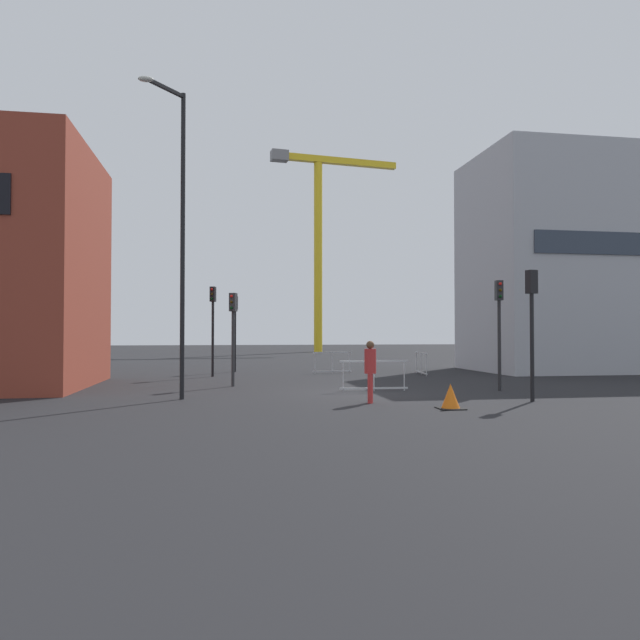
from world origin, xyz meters
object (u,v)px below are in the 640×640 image
(pedestrian_walking, at_px, (370,367))
(traffic_cone_by_barrier, at_px, (451,397))
(construction_crane, at_px, (320,223))
(traffic_light_verge, at_px, (499,316))
(traffic_light_corner, at_px, (235,321))
(traffic_light_island, at_px, (213,316))
(traffic_light_median, at_px, (532,313))
(traffic_light_near, at_px, (233,323))
(streetlamp_tall, at_px, (179,223))

(pedestrian_walking, bearing_deg, traffic_cone_by_barrier, -42.49)
(construction_crane, height_order, traffic_light_verge, construction_crane)
(traffic_light_corner, height_order, traffic_cone_by_barrier, traffic_light_corner)
(traffic_light_island, bearing_deg, pedestrian_walking, -67.13)
(pedestrian_walking, bearing_deg, traffic_light_median, -5.35)
(traffic_light_corner, bearing_deg, traffic_light_median, -60.23)
(traffic_light_near, xyz_separation_m, traffic_cone_by_barrier, (5.65, -7.63, -2.10))
(pedestrian_walking, bearing_deg, traffic_light_corner, 104.15)
(traffic_light_verge, xyz_separation_m, traffic_light_corner, (-8.98, 11.61, 0.04))
(traffic_light_island, bearing_deg, streetlamp_tall, -95.36)
(traffic_light_median, height_order, traffic_light_near, traffic_light_median)
(pedestrian_walking, bearing_deg, traffic_light_island, 112.87)
(traffic_light_median, distance_m, pedestrian_walking, 5.11)
(traffic_light_median, distance_m, traffic_light_island, 15.02)
(construction_crane, relative_size, traffic_cone_by_barrier, 31.69)
(streetlamp_tall, distance_m, traffic_light_near, 5.48)
(streetlamp_tall, xyz_separation_m, traffic_light_corner, (1.97, 12.57, -2.76))
(construction_crane, xyz_separation_m, traffic_light_corner, (-9.73, -31.41, -11.32))
(streetlamp_tall, bearing_deg, traffic_light_verge, 5.05)
(traffic_light_near, distance_m, traffic_light_corner, 8.34)
(streetlamp_tall, relative_size, traffic_cone_by_barrier, 14.00)
(traffic_light_median, relative_size, traffic_light_island, 0.93)
(traffic_light_island, distance_m, traffic_cone_by_barrier, 14.56)
(traffic_light_corner, bearing_deg, pedestrian_walking, -75.85)
(streetlamp_tall, distance_m, traffic_light_verge, 11.35)
(streetlamp_tall, xyz_separation_m, traffic_light_island, (0.88, 9.41, -2.62))
(traffic_light_verge, height_order, traffic_light_near, traffic_light_verge)
(traffic_light_median, xyz_separation_m, traffic_light_island, (-9.54, 11.60, 0.17))
(construction_crane, height_order, pedestrian_walking, construction_crane)
(traffic_cone_by_barrier, bearing_deg, pedestrian_walking, 137.51)
(traffic_light_corner, distance_m, pedestrian_walking, 14.85)
(construction_crane, distance_m, traffic_light_corner, 34.78)
(traffic_light_verge, bearing_deg, traffic_light_near, 160.46)
(traffic_cone_by_barrier, bearing_deg, traffic_light_island, 116.92)
(streetlamp_tall, xyz_separation_m, traffic_light_verge, (10.96, 0.97, -2.80))
(traffic_light_near, relative_size, traffic_light_corner, 0.90)
(streetlamp_tall, height_order, pedestrian_walking, streetlamp_tall)
(traffic_light_near, height_order, traffic_light_corner, traffic_light_corner)
(traffic_light_near, bearing_deg, traffic_light_corner, 88.32)
(traffic_cone_by_barrier, bearing_deg, construction_crane, 84.79)
(traffic_light_corner, bearing_deg, traffic_light_island, -109.01)
(traffic_light_island, height_order, pedestrian_walking, traffic_light_island)
(traffic_light_near, bearing_deg, traffic_light_island, 99.31)
(pedestrian_walking, xyz_separation_m, traffic_cone_by_barrier, (1.79, -1.64, -0.74))
(construction_crane, xyz_separation_m, traffic_light_median, (-1.28, -46.18, -11.35))
(streetlamp_tall, bearing_deg, traffic_light_median, -11.89)
(streetlamp_tall, bearing_deg, construction_crane, 75.10)
(streetlamp_tall, height_order, traffic_cone_by_barrier, streetlamp_tall)
(construction_crane, xyz_separation_m, pedestrian_walking, (-6.12, -45.73, -12.92))
(traffic_light_verge, bearing_deg, traffic_light_median, -99.58)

